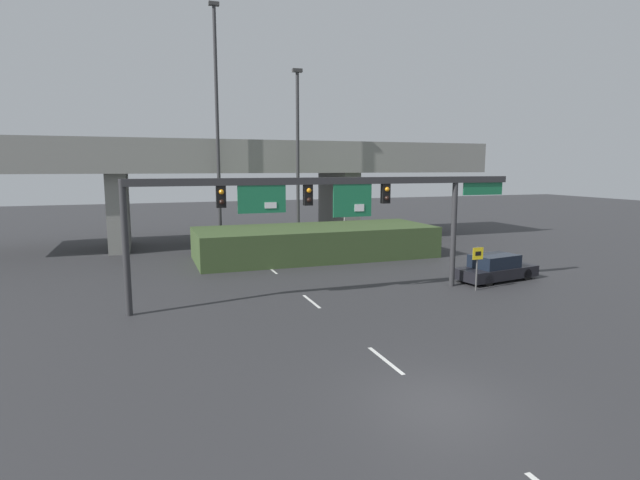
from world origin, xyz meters
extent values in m
plane|color=#2D2D30|center=(0.00, 0.00, 0.00)|extent=(160.00, 160.00, 0.00)
cube|color=silver|center=(0.00, 3.08, 0.00)|extent=(0.14, 2.40, 0.01)
cube|color=silver|center=(0.00, 10.60, 0.00)|extent=(0.14, 2.40, 0.01)
cube|color=silver|center=(0.00, 18.13, 0.00)|extent=(0.14, 2.40, 0.01)
cube|color=silver|center=(0.00, 25.65, 0.00)|extent=(0.14, 2.40, 0.01)
cube|color=silver|center=(0.00, 33.17, 0.00)|extent=(0.14, 2.40, 0.01)
cylinder|color=#2D2D30|center=(-7.89, 11.08, 2.84)|extent=(0.28, 0.28, 5.68)
cylinder|color=#2D2D30|center=(7.89, 11.08, 2.84)|extent=(0.28, 0.28, 5.68)
cube|color=#2D2D30|center=(1.49, 11.08, 5.52)|extent=(18.76, 0.32, 0.32)
cube|color=black|center=(-3.95, 11.08, 4.89)|extent=(0.40, 0.28, 0.95)
sphere|color=orange|center=(-3.95, 10.91, 5.10)|extent=(0.22, 0.22, 0.22)
sphere|color=black|center=(-3.95, 10.91, 4.67)|extent=(0.22, 0.22, 0.22)
cube|color=black|center=(0.00, 11.08, 4.89)|extent=(0.40, 0.28, 0.95)
sphere|color=orange|center=(0.00, 10.91, 5.10)|extent=(0.22, 0.22, 0.22)
sphere|color=black|center=(0.00, 10.91, 4.67)|extent=(0.22, 0.22, 0.22)
cube|color=black|center=(3.95, 11.08, 4.89)|extent=(0.40, 0.28, 0.95)
sphere|color=orange|center=(3.95, 10.91, 5.10)|extent=(0.22, 0.22, 0.22)
sphere|color=black|center=(3.95, 10.91, 4.67)|extent=(0.22, 0.22, 0.22)
cube|color=#196B42|center=(-2.17, 10.98, 4.75)|extent=(2.16, 0.08, 1.23)
cube|color=white|center=(-1.79, 10.93, 4.47)|extent=(0.54, 0.03, 0.27)
cube|color=#196B42|center=(2.17, 10.98, 4.59)|extent=(1.93, 0.08, 1.54)
cube|color=white|center=(2.51, 10.93, 4.25)|extent=(0.48, 0.03, 0.34)
cube|color=#196B42|center=(9.53, 11.02, 5.04)|extent=(2.38, 0.07, 0.64)
cylinder|color=#4C4C4C|center=(8.47, 9.82, 1.12)|extent=(0.08, 0.08, 2.24)
cube|color=yellow|center=(8.47, 9.78, 1.89)|extent=(0.60, 0.03, 0.60)
cube|color=black|center=(8.47, 9.76, 1.89)|extent=(0.33, 0.01, 0.21)
cylinder|color=#2D2D30|center=(3.60, 24.49, 6.41)|extent=(0.24, 0.24, 12.82)
cube|color=#333333|center=(3.60, 24.49, 12.94)|extent=(0.70, 0.36, 0.24)
cylinder|color=#2D2D30|center=(-2.02, 25.26, 8.47)|extent=(0.24, 0.24, 16.94)
cube|color=#333333|center=(-2.02, 25.26, 17.06)|extent=(0.70, 0.36, 0.24)
cube|color=gray|center=(0.00, 29.96, 6.48)|extent=(42.03, 8.17, 1.54)
cube|color=gray|center=(0.00, 26.08, 7.70)|extent=(42.03, 0.40, 0.90)
cube|color=gray|center=(-8.93, 29.96, 2.85)|extent=(1.40, 6.54, 5.71)
cube|color=gray|center=(8.93, 29.96, 2.85)|extent=(1.40, 6.54, 5.71)
cube|color=#384C28|center=(3.86, 21.32, 1.05)|extent=(16.14, 6.06, 2.10)
cube|color=black|center=(10.96, 11.40, 0.45)|extent=(4.94, 2.54, 0.59)
cube|color=black|center=(10.77, 11.37, 1.09)|extent=(2.68, 2.00, 0.69)
cylinder|color=black|center=(12.27, 12.42, 0.32)|extent=(0.67, 0.32, 0.64)
cylinder|color=black|center=(12.53, 10.85, 0.32)|extent=(0.67, 0.32, 0.64)
cylinder|color=black|center=(9.39, 11.95, 0.32)|extent=(0.67, 0.32, 0.64)
cylinder|color=black|center=(9.64, 10.39, 0.32)|extent=(0.67, 0.32, 0.64)
camera|label=1|loc=(-7.07, -10.65, 6.16)|focal=28.00mm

